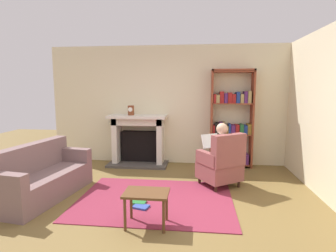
% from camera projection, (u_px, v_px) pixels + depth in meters
% --- Properties ---
extents(ground, '(14.00, 14.00, 0.00)m').
position_uv_depth(ground, '(152.00, 208.00, 3.96)').
color(ground, brown).
extents(back_wall, '(5.60, 0.10, 2.70)m').
position_uv_depth(back_wall, '(170.00, 105.00, 6.28)').
color(back_wall, beige).
rests_on(back_wall, ground).
extents(side_wall_right, '(0.10, 5.20, 2.70)m').
position_uv_depth(side_wall_right, '(314.00, 111.00, 4.71)').
color(side_wall_right, beige).
rests_on(side_wall_right, ground).
extents(area_rug, '(2.40, 1.80, 0.01)m').
position_uv_depth(area_rug, '(155.00, 200.00, 4.26)').
color(area_rug, maroon).
rests_on(area_rug, ground).
extents(fireplace, '(1.34, 0.64, 1.14)m').
position_uv_depth(fireplace, '(139.00, 138.00, 6.22)').
color(fireplace, '#4C4742').
rests_on(fireplace, ground).
extents(mantel_clock, '(0.14, 0.14, 0.22)m').
position_uv_depth(mantel_clock, '(131.00, 110.00, 6.05)').
color(mantel_clock, brown).
rests_on(mantel_clock, fireplace).
extents(bookshelf, '(0.91, 0.32, 2.14)m').
position_uv_depth(bookshelf, '(231.00, 122.00, 5.96)').
color(bookshelf, brown).
rests_on(bookshelf, ground).
extents(armchair_reading, '(0.88, 0.87, 0.97)m').
position_uv_depth(armchair_reading, '(222.00, 163.00, 4.78)').
color(armchair_reading, '#331E14').
rests_on(armchair_reading, ground).
extents(seated_reader, '(0.55, 0.59, 1.14)m').
position_uv_depth(seated_reader, '(218.00, 151.00, 4.86)').
color(seated_reader, silver).
rests_on(seated_reader, ground).
extents(sofa_floral, '(0.96, 1.79, 0.85)m').
position_uv_depth(sofa_floral, '(41.00, 178.00, 4.34)').
color(sofa_floral, '#7B605F').
rests_on(sofa_floral, ground).
extents(side_table, '(0.56, 0.39, 0.45)m').
position_uv_depth(side_table, '(146.00, 197.00, 3.41)').
color(side_table, brown).
rests_on(side_table, ground).
extents(scattered_books, '(0.30, 0.33, 0.03)m').
position_uv_depth(scattered_books, '(140.00, 204.00, 4.03)').
color(scattered_books, '#334CA5').
rests_on(scattered_books, area_rug).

